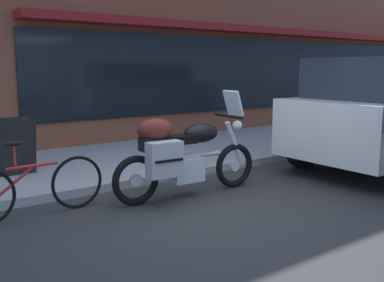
{
  "coord_description": "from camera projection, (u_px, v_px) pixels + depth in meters",
  "views": [
    {
      "loc": [
        -3.26,
        -4.17,
        1.7
      ],
      "look_at": [
        0.23,
        0.67,
        0.7
      ],
      "focal_mm": 40.65,
      "sensor_mm": 36.0,
      "label": 1
    }
  ],
  "objects": [
    {
      "name": "touring_motorcycle",
      "position": [
        182.0,
        153.0,
        5.69
      ],
      "size": [
        2.2,
        0.62,
        1.4
      ],
      "color": "black",
      "rests_on": "ground_plane"
    },
    {
      "name": "ground_plane",
      "position": [
        208.0,
        204.0,
        5.49
      ],
      "size": [
        80.0,
        80.0,
        0.0
      ],
      "primitive_type": "plane",
      "color": "#303030"
    },
    {
      "name": "parked_bicycle",
      "position": [
        33.0,
        187.0,
        4.97
      ],
      "size": [
        1.7,
        0.48,
        0.92
      ],
      "color": "black",
      "rests_on": "ground_plane"
    },
    {
      "name": "sandwich_board_sign",
      "position": [
        15.0,
        146.0,
        6.48
      ],
      "size": [
        0.55,
        0.4,
        0.85
      ],
      "color": "black",
      "rests_on": "sidewalk_curb"
    }
  ]
}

